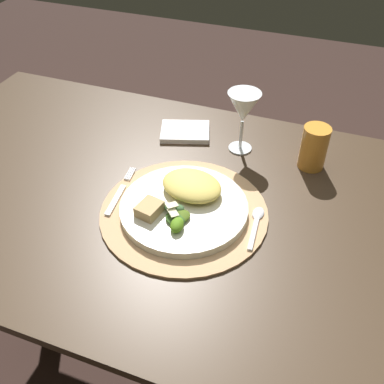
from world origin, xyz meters
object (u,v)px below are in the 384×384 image
(amber_tumbler, at_px, (314,147))
(wine_glass, at_px, (243,109))
(spoon, at_px, (257,220))
(napkin, at_px, (185,132))
(fork, at_px, (120,193))
(dining_table, at_px, (181,244))
(dinner_plate, at_px, (184,208))

(amber_tumbler, bearing_deg, wine_glass, 176.97)
(wine_glass, bearing_deg, spoon, -67.12)
(spoon, bearing_deg, napkin, 134.69)
(napkin, bearing_deg, wine_glass, -5.60)
(fork, relative_size, amber_tumbler, 1.55)
(fork, height_order, napkin, napkin)
(dining_table, relative_size, wine_glass, 9.31)
(spoon, bearing_deg, fork, -176.13)
(fork, relative_size, napkin, 1.30)
(dinner_plate, xyz_separation_m, spoon, (0.16, 0.02, -0.01))
(amber_tumbler, bearing_deg, napkin, 175.77)
(dining_table, height_order, napkin, napkin)
(fork, bearing_deg, wine_glass, 52.90)
(fork, xyz_separation_m, wine_glass, (0.21, 0.27, 0.11))
(napkin, bearing_deg, fork, -99.50)
(amber_tumbler, bearing_deg, dining_table, -138.51)
(wine_glass, bearing_deg, dining_table, -107.46)
(wine_glass, bearing_deg, napkin, 174.40)
(dinner_plate, xyz_separation_m, napkin, (-0.11, 0.29, -0.01))
(dining_table, height_order, spoon, spoon)
(napkin, height_order, wine_glass, wine_glass)
(dining_table, xyz_separation_m, dinner_plate, (0.03, -0.04, 0.17))
(dining_table, distance_m, fork, 0.21)
(spoon, height_order, amber_tumbler, amber_tumbler)
(fork, distance_m, amber_tumbler, 0.47)
(dinner_plate, distance_m, wine_glass, 0.30)
(dining_table, distance_m, amber_tumbler, 0.40)
(dinner_plate, relative_size, amber_tumbler, 2.53)
(fork, height_order, spoon, spoon)
(fork, relative_size, wine_glass, 1.05)
(dinner_plate, height_order, fork, dinner_plate)
(dinner_plate, bearing_deg, dining_table, 122.38)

